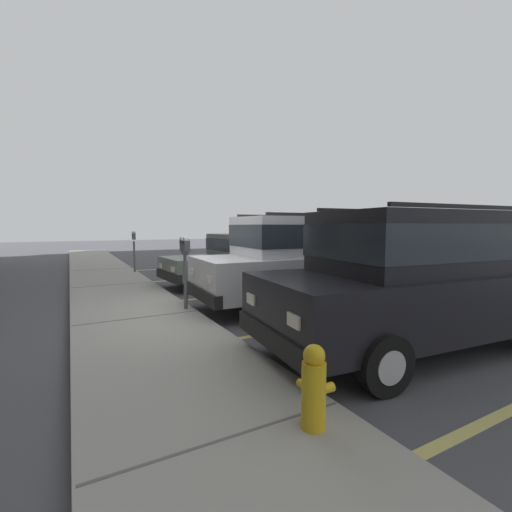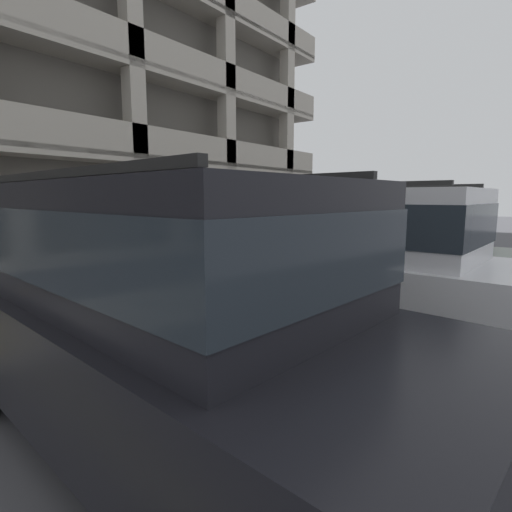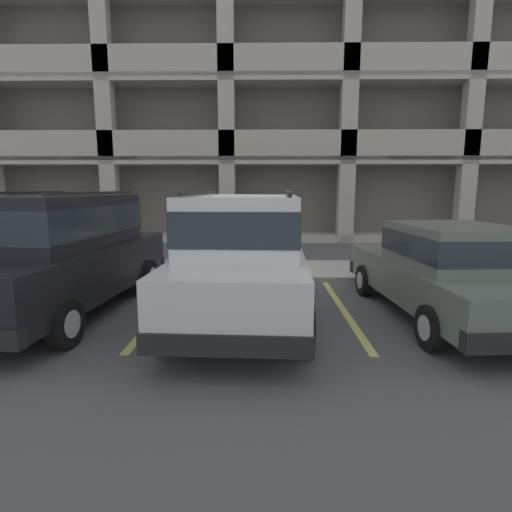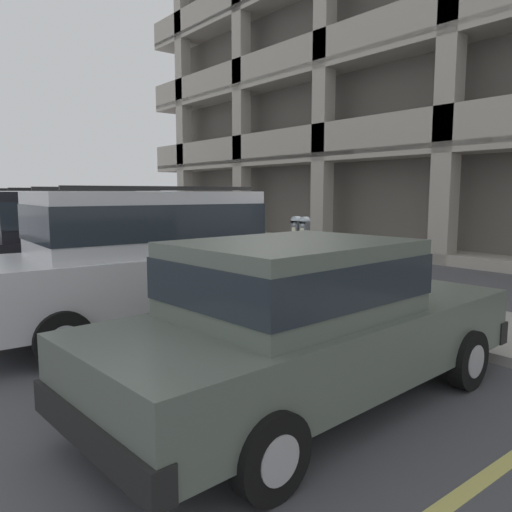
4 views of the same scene
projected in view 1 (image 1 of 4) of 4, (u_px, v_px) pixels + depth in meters
name	position (u px, v px, depth m)	size (l,w,h in m)	color
ground_plane	(207.00, 318.00, 6.81)	(80.00, 80.00, 0.10)	#4C4C51
sidewalk	(139.00, 321.00, 6.18)	(40.00, 2.20, 0.12)	#9E9B93
parking_stall_lines	(237.00, 295.00, 8.86)	(12.77, 4.80, 0.01)	#DBD16B
silver_suv	(302.00, 257.00, 7.68)	(2.17, 4.86, 2.03)	silver
red_sedan	(419.00, 274.00, 4.91)	(2.33, 4.93, 2.03)	black
dark_hatchback	(241.00, 257.00, 10.52)	(2.04, 4.58, 1.54)	#5B665B
parking_meter_near	(185.00, 255.00, 6.77)	(0.35, 0.12, 1.44)	#595B60
parking_meter_far	(134.00, 245.00, 12.33)	(0.15, 0.12, 1.47)	#595B60
fire_hydrant	(314.00, 387.00, 2.78)	(0.30, 0.30, 0.70)	gold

